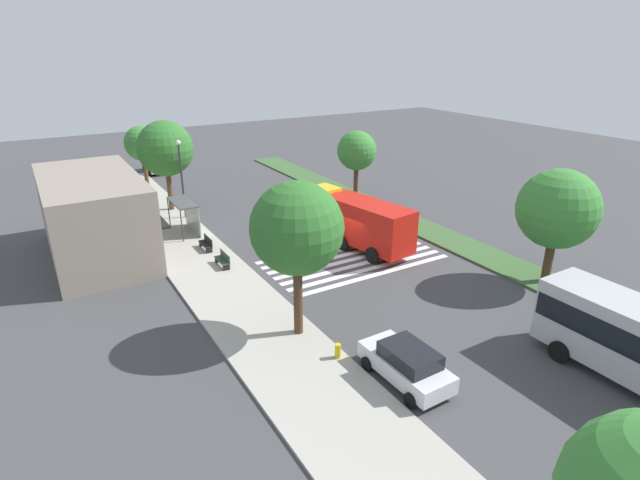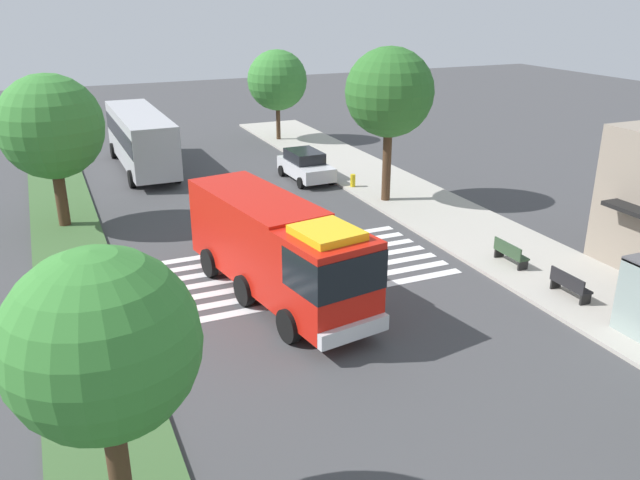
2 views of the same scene
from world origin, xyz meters
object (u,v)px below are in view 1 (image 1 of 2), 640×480
bus_stop_shelter (187,210)px  bench_west_of_shelter (223,259)px  sidewalk_tree_east (142,144)px  median_tree_far_west (558,209)px  parked_car_west (407,363)px  fire_truck (352,218)px  sidewalk_tree_center (165,149)px  parked_car_mid (155,165)px  bench_near_shelter (206,243)px  street_lamp (181,173)px  sidewalk_tree_west (297,229)px  fire_hydrant (338,351)px  median_tree_west (357,151)px

bus_stop_shelter → bench_west_of_shelter: bus_stop_shelter is taller
sidewalk_tree_east → median_tree_far_west: median_tree_far_west is taller
parked_car_west → median_tree_far_west: median_tree_far_west is taller
fire_truck → sidewalk_tree_center: size_ratio=1.30×
bench_west_of_shelter → parked_car_mid: bearing=-5.3°
parked_car_mid → sidewalk_tree_east: size_ratio=0.75×
bench_near_shelter → street_lamp: 8.25m
street_lamp → median_tree_far_west: median_tree_far_west is taller
fire_truck → street_lamp: bearing=27.2°
bus_stop_shelter → fire_truck: bearing=-130.6°
parked_car_mid → sidewalk_tree_east: bearing=158.8°
fire_truck → parked_car_mid: fire_truck is taller
street_lamp → median_tree_far_west: size_ratio=0.92×
bus_stop_shelter → sidewalk_tree_west: size_ratio=0.45×
parked_car_mid → sidewalk_tree_east: 6.94m
sidewalk_tree_east → sidewalk_tree_west: bearing=180.0°
sidewalk_tree_east → fire_hydrant: sidewalk_tree_east is taller
parked_car_west → sidewalk_tree_center: size_ratio=0.58×
parked_car_west → parked_car_mid: bearing=-1.2°
street_lamp → fire_hydrant: size_ratio=9.03×
sidewalk_tree_west → median_tree_far_west: size_ratio=1.12×
bench_west_of_shelter → sidewalk_tree_east: size_ratio=0.27×
parked_car_west → median_tree_west: (23.21, -13.34, 3.61)m
parked_car_mid → fire_hydrant: (-40.23, 1.70, -0.39)m
sidewalk_tree_west → median_tree_west: 23.52m
street_lamp → sidewalk_tree_east: size_ratio=1.07×
median_tree_west → bus_stop_shelter: bearing=93.4°
street_lamp → fire_hydrant: (-23.04, -0.10, -3.37)m
fire_truck → bench_west_of_shelter: fire_truck is taller
street_lamp → parked_car_mid: bearing=-6.0°
sidewalk_tree_center → bench_west_of_shelter: bearing=178.3°
parked_car_west → median_tree_west: bearing=-31.1°
street_lamp → sidewalk_tree_center: (2.70, 0.40, 1.50)m
bus_stop_shelter → parked_car_west: bearing=-173.4°
bench_near_shelter → bench_west_of_shelter: size_ratio=1.00×
fire_truck → bench_near_shelter: (4.03, 9.38, -1.42)m
bench_west_of_shelter → street_lamp: bearing=-4.2°
parked_car_west → bus_stop_shelter: bus_stop_shelter is taller
street_lamp → fire_hydrant: bearing=-179.8°
fire_truck → sidewalk_tree_east: bearing=11.8°
parked_car_west → bench_west_of_shelter: bearing=8.6°
parked_car_mid → sidewalk_tree_center: bearing=171.6°
parked_car_west → sidewalk_tree_east: bearing=2.2°
parked_car_west → bench_west_of_shelter: 15.25m
bench_west_of_shelter → sidewalk_tree_west: size_ratio=0.21×
bus_stop_shelter → bench_west_of_shelter: 7.36m
bench_near_shelter → fire_hydrant: bearing=-176.7°
sidewalk_tree_east → bench_west_of_shelter: bearing=179.0°
parked_car_mid → bench_near_shelter: bearing=174.3°
bench_west_of_shelter → sidewalk_tree_center: 14.30m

